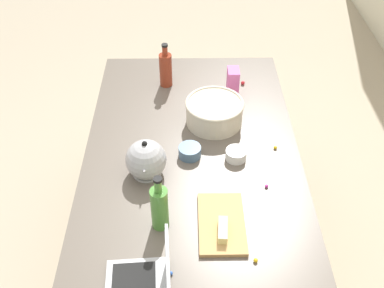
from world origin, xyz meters
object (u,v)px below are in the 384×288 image
object	(u,v)px
bottle_soy	(166,69)
candy_bag	(233,84)
mixing_bowl_large	(214,112)
cutting_board	(222,223)
ramekin_medium	(190,151)
butter_stick_left	(223,230)
bottle_olive	(160,207)
ramekin_small	(236,155)
kettle	(146,160)

from	to	relation	value
bottle_soy	candy_bag	size ratio (longest dim) A/B	1.49
mixing_bowl_large	cutting_board	bearing A→B (deg)	-0.14
mixing_bowl_large	bottle_soy	distance (m)	0.42
ramekin_medium	candy_bag	bearing A→B (deg)	153.39
butter_stick_left	ramekin_medium	world-z (taller)	butter_stick_left
bottle_olive	butter_stick_left	world-z (taller)	bottle_olive
bottle_olive	candy_bag	distance (m)	0.93
bottle_olive	mixing_bowl_large	bearing A→B (deg)	159.30
mixing_bowl_large	bottle_olive	world-z (taller)	bottle_olive
bottle_olive	ramekin_small	world-z (taller)	bottle_olive
mixing_bowl_large	candy_bag	size ratio (longest dim) A/B	1.71
bottle_soy	cutting_board	bearing A→B (deg)	14.11
butter_stick_left	candy_bag	bearing A→B (deg)	173.22
bottle_olive	candy_bag	xyz separation A→B (m)	(-0.86, 0.35, -0.02)
bottle_olive	butter_stick_left	size ratio (longest dim) A/B	2.41
cutting_board	bottle_olive	bearing A→B (deg)	-90.93
kettle	bottle_soy	bearing A→B (deg)	174.63
mixing_bowl_large	bottle_soy	bearing A→B (deg)	-143.64
butter_stick_left	mixing_bowl_large	bearing A→B (deg)	179.87
ramekin_small	candy_bag	bearing A→B (deg)	177.61
cutting_board	ramekin_medium	world-z (taller)	ramekin_medium
bottle_soy	kettle	bearing A→B (deg)	-5.37
bottle_olive	kettle	world-z (taller)	bottle_olive
bottle_soy	bottle_olive	world-z (taller)	bottle_olive
kettle	ramekin_small	xyz separation A→B (m)	(-0.09, 0.40, -0.05)
kettle	cutting_board	world-z (taller)	kettle
bottle_olive	kettle	bearing A→B (deg)	-166.09
mixing_bowl_large	bottle_soy	size ratio (longest dim) A/B	1.15
ramekin_small	candy_bag	size ratio (longest dim) A/B	0.57
mixing_bowl_large	kettle	distance (m)	0.48
bottle_soy	bottle_olive	xyz separation A→B (m)	(0.99, 0.01, 0.00)
candy_bag	kettle	bearing A→B (deg)	-36.42
mixing_bowl_large	butter_stick_left	distance (m)	0.70
bottle_soy	cutting_board	xyz separation A→B (m)	(0.99, 0.25, -0.09)
bottle_soy	cutting_board	distance (m)	1.02
bottle_olive	ramekin_small	size ratio (longest dim) A/B	2.75
bottle_soy	ramekin_medium	world-z (taller)	bottle_soy
bottle_soy	butter_stick_left	xyz separation A→B (m)	(1.04, 0.25, -0.07)
bottle_soy	bottle_olive	bearing A→B (deg)	0.37
bottle_soy	candy_bag	world-z (taller)	bottle_soy
butter_stick_left	kettle	bearing A→B (deg)	-137.87
bottle_soy	butter_stick_left	size ratio (longest dim) A/B	2.30
butter_stick_left	candy_bag	world-z (taller)	candy_bag
ramekin_medium	bottle_soy	bearing A→B (deg)	-167.84
bottle_olive	kettle	distance (m)	0.30
cutting_board	mixing_bowl_large	bearing A→B (deg)	179.86
butter_stick_left	candy_bag	xyz separation A→B (m)	(-0.92, 0.11, 0.05)
candy_bag	bottle_soy	bearing A→B (deg)	-108.72
bottle_soy	butter_stick_left	distance (m)	1.07
cutting_board	ramekin_medium	size ratio (longest dim) A/B	2.94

